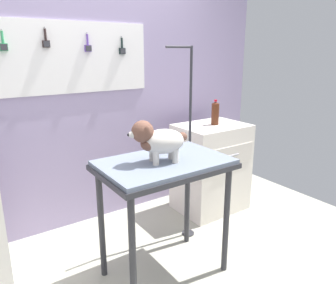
# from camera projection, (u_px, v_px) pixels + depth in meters

# --- Properties ---
(rear_wall_panel) EXTENTS (4.00, 0.11, 2.30)m
(rear_wall_panel) POSITION_uv_depth(u_px,v_px,m) (86.00, 102.00, 2.95)
(rear_wall_panel) COLOR #9989B1
(rear_wall_panel) RESTS_ON ground
(grooming_table) EXTENTS (0.89, 0.58, 0.89)m
(grooming_table) POSITION_uv_depth(u_px,v_px,m) (164.00, 175.00, 2.23)
(grooming_table) COLOR #2D2D33
(grooming_table) RESTS_ON ground
(grooming_arm) EXTENTS (0.30, 0.11, 1.64)m
(grooming_arm) POSITION_uv_depth(u_px,v_px,m) (189.00, 154.00, 2.73)
(grooming_arm) COLOR #2D2D33
(grooming_arm) RESTS_ON ground
(dog) EXTENTS (0.39, 0.26, 0.29)m
(dog) POSITION_uv_depth(u_px,v_px,m) (157.00, 140.00, 2.12)
(dog) COLOR silver
(dog) RESTS_ON grooming_table
(cabinet_right) EXTENTS (0.68, 0.54, 0.90)m
(cabinet_right) POSITION_uv_depth(u_px,v_px,m) (211.00, 167.00, 3.33)
(cabinet_right) COLOR white
(cabinet_right) RESTS_ON ground
(soda_bottle) EXTENTS (0.08, 0.08, 0.25)m
(soda_bottle) POSITION_uv_depth(u_px,v_px,m) (215.00, 113.00, 3.19)
(soda_bottle) COLOR #4C2413
(soda_bottle) RESTS_ON cabinet_right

